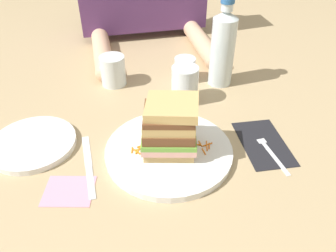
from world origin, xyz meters
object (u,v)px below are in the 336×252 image
object	(u,v)px
side_plate	(33,143)
napkin_pink	(69,191)
main_plate	(171,151)
sandwich	(171,127)
fork	(268,148)
juice_glass	(185,86)
water_bottle	(223,48)
napkin_dark	(263,143)
knife	(89,167)
empty_tumbler_0	(113,71)
empty_tumbler_1	(185,69)

from	to	relation	value
side_plate	napkin_pink	xyz separation A→B (m)	(0.08, -0.16, -0.01)
main_plate	sandwich	size ratio (longest dim) A/B	2.08
main_plate	fork	bearing A→B (deg)	-9.46
side_plate	napkin_pink	distance (m)	0.18
juice_glass	water_bottle	distance (m)	0.16
water_bottle	side_plate	xyz separation A→B (m)	(-0.52, -0.18, -0.11)
juice_glass	napkin_dark	bearing A→B (deg)	-58.48
napkin_pink	knife	bearing A→B (deg)	55.51
napkin_pink	napkin_dark	bearing A→B (deg)	6.35
sandwich	napkin_pink	size ratio (longest dim) A/B	1.39
napkin_dark	fork	size ratio (longest dim) A/B	1.04
knife	empty_tumbler_0	xyz separation A→B (m)	(0.09, 0.34, 0.04)
sandwich	juice_glass	distance (m)	0.22
knife	sandwich	bearing A→B (deg)	1.19
napkin_dark	empty_tumbler_0	distance (m)	0.48
napkin_dark	empty_tumbler_0	size ratio (longest dim) A/B	1.96
fork	empty_tumbler_1	distance (m)	0.37
water_bottle	napkin_pink	xyz separation A→B (m)	(-0.44, -0.34, -0.11)
juice_glass	side_plate	bearing A→B (deg)	-164.55
sandwich	juice_glass	xyz separation A→B (m)	(0.09, 0.21, -0.03)
fork	empty_tumbler_0	size ratio (longest dim) A/B	1.89
napkin_dark	empty_tumbler_0	xyz separation A→B (m)	(-0.32, 0.36, 0.04)
sandwich	juice_glass	world-z (taller)	sandwich
sandwich	knife	distance (m)	0.20
napkin_dark	empty_tumbler_1	bearing A→B (deg)	107.56
sandwich	main_plate	bearing A→B (deg)	152.70
napkin_pink	fork	bearing A→B (deg)	3.51
fork	empty_tumbler_0	world-z (taller)	empty_tumbler_0
fork	knife	bearing A→B (deg)	175.35
juice_glass	side_plate	size ratio (longest dim) A/B	0.52
juice_glass	napkin_pink	size ratio (longest dim) A/B	1.04
empty_tumbler_0	empty_tumbler_1	distance (m)	0.21
main_plate	napkin_pink	size ratio (longest dim) A/B	2.91
water_bottle	side_plate	bearing A→B (deg)	-160.81
water_bottle	empty_tumbler_1	distance (m)	0.13
main_plate	empty_tumbler_0	size ratio (longest dim) A/B	3.25
fork	side_plate	xyz separation A→B (m)	(-0.53, 0.13, 0.00)
main_plate	empty_tumbler_0	xyz separation A→B (m)	(-0.10, 0.34, 0.04)
empty_tumbler_1	side_plate	size ratio (longest dim) A/B	0.37
knife	fork	bearing A→B (deg)	-4.65
main_plate	sandwich	distance (m)	0.07
empty_tumbler_0	napkin_pink	distance (m)	0.43
napkin_dark	side_plate	size ratio (longest dim) A/B	0.88
side_plate	fork	bearing A→B (deg)	-14.11
knife	empty_tumbler_0	bearing A→B (deg)	75.55
napkin_dark	napkin_pink	world-z (taller)	same
empty_tumbler_1	napkin_dark	bearing A→B (deg)	-72.44
sandwich	napkin_dark	size ratio (longest dim) A/B	0.79
napkin_dark	side_plate	xyz separation A→B (m)	(-0.53, 0.11, 0.01)
fork	knife	size ratio (longest dim) A/B	0.83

